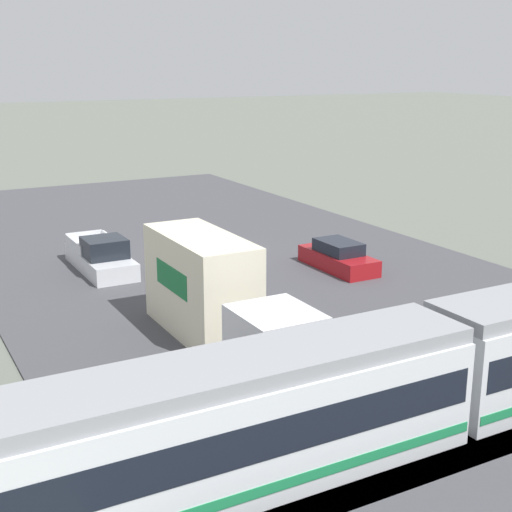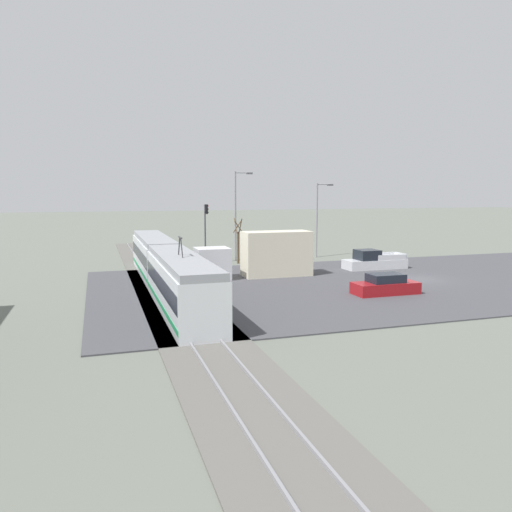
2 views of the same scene
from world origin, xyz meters
name	(u,v)px [view 1 (image 1 of 2)]	position (x,y,z in m)	size (l,w,h in m)	color
ground_plane	(209,254)	(0.00, 0.00, 0.00)	(320.00, 320.00, 0.00)	#60665B
road_surface	(209,254)	(0.00, 0.00, 0.04)	(23.89, 51.27, 0.08)	#424247
rail_bed	(492,407)	(0.00, 20.12, 0.05)	(73.18, 4.40, 0.22)	#5B5954
light_rail_tram	(443,371)	(2.10, 20.12, 1.67)	(28.15, 2.58, 4.41)	silver
box_truck	(217,298)	(5.10, 11.72, 1.82)	(2.39, 9.77, 3.76)	silver
pickup_truck	(101,257)	(6.04, 0.49, 0.75)	(2.08, 5.78, 1.78)	silver
sedan_car_0	(338,257)	(-4.38, 5.80, 0.66)	(1.84, 4.60, 1.41)	maroon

